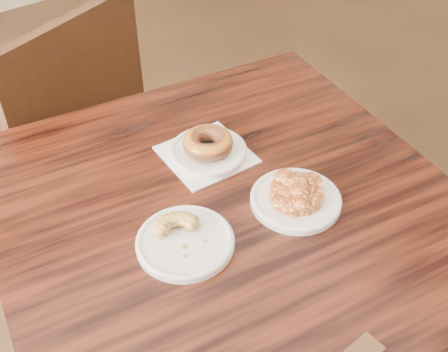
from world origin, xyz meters
TOP-DOWN VIEW (x-y plane):
  - floor at (0.00, 0.00)m, footprint 5.00×5.00m
  - cafe_table at (-0.15, -0.23)m, footprint 0.98×0.98m
  - chair_far at (-0.25, 0.57)m, footprint 0.64×0.64m
  - napkin at (-0.10, -0.09)m, footprint 0.18×0.18m
  - plate_donut at (-0.09, -0.09)m, footprint 0.16×0.16m
  - plate_cruller at (-0.27, -0.27)m, footprint 0.17×0.17m
  - plate_fritter at (-0.04, -0.31)m, footprint 0.17×0.17m
  - glazed_donut at (-0.09, -0.09)m, footprint 0.10×0.10m
  - apple_fritter at (-0.04, -0.31)m, footprint 0.14×0.14m
  - cruller_fragment at (-0.27, -0.27)m, footprint 0.10×0.10m

SIDE VIEW (x-z plane):
  - floor at x=0.00m, z-range 0.00..0.00m
  - cafe_table at x=-0.15m, z-range 0.00..0.75m
  - chair_far at x=-0.25m, z-range 0.00..0.90m
  - napkin at x=-0.10m, z-range 0.75..0.75m
  - plate_cruller at x=-0.27m, z-range 0.75..0.76m
  - plate_fritter at x=-0.04m, z-range 0.75..0.76m
  - plate_donut at x=-0.09m, z-range 0.75..0.77m
  - cruller_fragment at x=-0.27m, z-range 0.76..0.79m
  - apple_fritter at x=-0.04m, z-range 0.76..0.80m
  - glazed_donut at x=-0.09m, z-range 0.77..0.80m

